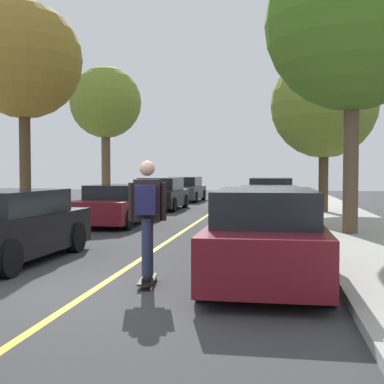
{
  "coord_description": "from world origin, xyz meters",
  "views": [
    {
      "loc": [
        2.6,
        -7.15,
        1.74
      ],
      "look_at": [
        0.21,
        7.6,
        1.14
      ],
      "focal_mm": 47.28,
      "sensor_mm": 36.0,
      "label": 1
    }
  ],
  "objects_px": {
    "parked_car_right_near": "(269,211)",
    "parked_car_right_far": "(271,196)",
    "street_tree_left_nearest": "(24,61)",
    "skateboard": "(148,280)",
    "street_tree_right_near": "(324,105)",
    "parked_car_left_near": "(117,205)",
    "parked_car_left_farthest": "(186,189)",
    "street_tree_left_near": "(106,103)",
    "parked_car_right_nearest": "(266,235)",
    "fire_hydrant": "(42,215)",
    "parked_car_left_far": "(161,194)",
    "skateboarder": "(147,212)",
    "street_tree_right_nearest": "(353,24)",
    "parked_car_left_nearest": "(6,227)"
  },
  "relations": [
    {
      "from": "parked_car_right_near",
      "to": "parked_car_right_far",
      "type": "bearing_deg",
      "value": 90.0
    },
    {
      "from": "street_tree_left_nearest",
      "to": "skateboard",
      "type": "xyz_separation_m",
      "value": [
        5.27,
        -6.31,
        -4.85
      ]
    },
    {
      "from": "parked_car_right_near",
      "to": "street_tree_right_near",
      "type": "bearing_deg",
      "value": 73.12
    },
    {
      "from": "skateboard",
      "to": "parked_car_left_near",
      "type": "bearing_deg",
      "value": 110.65
    },
    {
      "from": "parked_car_left_near",
      "to": "skateboard",
      "type": "height_order",
      "value": "parked_car_left_near"
    },
    {
      "from": "parked_car_right_near",
      "to": "skateboard",
      "type": "relative_size",
      "value": 5.4
    },
    {
      "from": "parked_car_left_farthest",
      "to": "street_tree_left_near",
      "type": "relative_size",
      "value": 0.69
    },
    {
      "from": "parked_car_right_nearest",
      "to": "parked_car_right_far",
      "type": "xyz_separation_m",
      "value": [
        0.0,
        12.84,
        0.02
      ]
    },
    {
      "from": "parked_car_right_far",
      "to": "street_tree_left_nearest",
      "type": "relative_size",
      "value": 0.68
    },
    {
      "from": "street_tree_left_nearest",
      "to": "skateboard",
      "type": "distance_m",
      "value": 9.54
    },
    {
      "from": "parked_car_left_farthest",
      "to": "skateboard",
      "type": "xyz_separation_m",
      "value": [
        3.19,
        -21.62,
        -0.61
      ]
    },
    {
      "from": "parked_car_right_nearest",
      "to": "fire_hydrant",
      "type": "bearing_deg",
      "value": 139.97
    },
    {
      "from": "skateboard",
      "to": "street_tree_right_near",
      "type": "bearing_deg",
      "value": 73.86
    },
    {
      "from": "parked_car_left_far",
      "to": "parked_car_right_nearest",
      "type": "distance_m",
      "value": 15.24
    },
    {
      "from": "parked_car_right_nearest",
      "to": "street_tree_left_nearest",
      "type": "relative_size",
      "value": 0.66
    },
    {
      "from": "parked_car_right_far",
      "to": "street_tree_left_near",
      "type": "bearing_deg",
      "value": -179.7
    },
    {
      "from": "fire_hydrant",
      "to": "skateboarder",
      "type": "height_order",
      "value": "skateboarder"
    },
    {
      "from": "street_tree_left_nearest",
      "to": "street_tree_right_near",
      "type": "height_order",
      "value": "street_tree_left_nearest"
    },
    {
      "from": "parked_car_left_near",
      "to": "street_tree_left_nearest",
      "type": "distance_m",
      "value": 5.23
    },
    {
      "from": "parked_car_left_near",
      "to": "fire_hydrant",
      "type": "distance_m",
      "value": 2.76
    },
    {
      "from": "parked_car_right_far",
      "to": "street_tree_left_nearest",
      "type": "distance_m",
      "value": 10.94
    },
    {
      "from": "parked_car_left_farthest",
      "to": "street_tree_right_nearest",
      "type": "relative_size",
      "value": 0.55
    },
    {
      "from": "parked_car_left_near",
      "to": "street_tree_right_nearest",
      "type": "xyz_separation_m",
      "value": [
        7.05,
        -2.33,
        4.88
      ]
    },
    {
      "from": "parked_car_left_near",
      "to": "skateboard",
      "type": "relative_size",
      "value": 4.97
    },
    {
      "from": "parked_car_left_farthest",
      "to": "street_tree_left_nearest",
      "type": "bearing_deg",
      "value": -97.74
    },
    {
      "from": "street_tree_left_near",
      "to": "parked_car_left_far",
      "type": "bearing_deg",
      "value": 37.67
    },
    {
      "from": "parked_car_left_farthest",
      "to": "parked_car_right_far",
      "type": "distance_m",
      "value": 9.49
    },
    {
      "from": "parked_car_left_near",
      "to": "skateboarder",
      "type": "bearing_deg",
      "value": -69.4
    },
    {
      "from": "parked_car_left_far",
      "to": "street_tree_right_near",
      "type": "distance_m",
      "value": 8.14
    },
    {
      "from": "street_tree_left_nearest",
      "to": "street_tree_right_near",
      "type": "distance_m",
      "value": 11.55
    },
    {
      "from": "parked_car_right_nearest",
      "to": "parked_car_right_near",
      "type": "relative_size",
      "value": 0.93
    },
    {
      "from": "parked_car_right_near",
      "to": "skateboarder",
      "type": "xyz_separation_m",
      "value": [
        -1.78,
        -6.54,
        0.45
      ]
    },
    {
      "from": "parked_car_right_far",
      "to": "fire_hydrant",
      "type": "bearing_deg",
      "value": -131.14
    },
    {
      "from": "street_tree_right_nearest",
      "to": "street_tree_right_near",
      "type": "xyz_separation_m",
      "value": [
        0.0,
        7.25,
        -1.14
      ]
    },
    {
      "from": "parked_car_left_near",
      "to": "street_tree_left_near",
      "type": "bearing_deg",
      "value": 112.39
    },
    {
      "from": "skateboard",
      "to": "skateboarder",
      "type": "distance_m",
      "value": 1.04
    },
    {
      "from": "parked_car_right_far",
      "to": "street_tree_left_nearest",
      "type": "xyz_separation_m",
      "value": [
        -7.05,
        -7.23,
        4.2
      ]
    },
    {
      "from": "parked_car_right_far",
      "to": "fire_hydrant",
      "type": "xyz_separation_m",
      "value": [
        -6.47,
        -7.4,
        -0.25
      ]
    },
    {
      "from": "parked_car_left_far",
      "to": "parked_car_right_near",
      "type": "bearing_deg",
      "value": -60.0
    },
    {
      "from": "parked_car_left_near",
      "to": "skateboarder",
      "type": "height_order",
      "value": "skateboarder"
    },
    {
      "from": "parked_car_left_farthest",
      "to": "parked_car_right_nearest",
      "type": "height_order",
      "value": "parked_car_right_nearest"
    },
    {
      "from": "parked_car_left_far",
      "to": "skateboard",
      "type": "bearing_deg",
      "value": -78.1
    },
    {
      "from": "parked_car_left_near",
      "to": "parked_car_right_nearest",
      "type": "relative_size",
      "value": 0.99
    },
    {
      "from": "street_tree_left_near",
      "to": "fire_hydrant",
      "type": "bearing_deg",
      "value": -85.49
    },
    {
      "from": "street_tree_left_near",
      "to": "skateboarder",
      "type": "xyz_separation_m",
      "value": [
        5.27,
        -13.54,
        -3.55
      ]
    },
    {
      "from": "parked_car_right_far",
      "to": "street_tree_right_near",
      "type": "distance_m",
      "value": 4.2
    },
    {
      "from": "parked_car_right_near",
      "to": "skateboard",
      "type": "distance_m",
      "value": 6.77
    },
    {
      "from": "parked_car_left_near",
      "to": "street_tree_right_near",
      "type": "distance_m",
      "value": 9.37
    },
    {
      "from": "parked_car_left_farthest",
      "to": "skateboarder",
      "type": "xyz_separation_m",
      "value": [
        3.19,
        -21.66,
        0.43
      ]
    },
    {
      "from": "parked_car_left_nearest",
      "to": "street_tree_right_nearest",
      "type": "bearing_deg",
      "value": 33.12
    }
  ]
}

